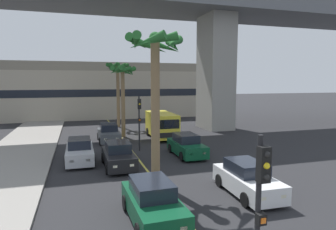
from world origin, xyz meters
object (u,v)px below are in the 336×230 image
at_px(traffic_light_median_near, 260,204).
at_px(palm_tree_near_median, 118,75).
at_px(car_queue_front, 109,133).
at_px(car_queue_fourth, 247,179).
at_px(palm_tree_mid_median, 155,66).
at_px(palm_tree_far_median, 123,80).
at_px(car_queue_sixth, 153,203).
at_px(delivery_van, 162,124).
at_px(car_queue_fifth, 80,151).
at_px(car_queue_third, 118,155).
at_px(traffic_light_median_far, 139,116).
at_px(car_queue_second, 187,146).

height_order(traffic_light_median_near, palm_tree_near_median, palm_tree_near_median).
distance_m(car_queue_front, car_queue_fourth, 15.15).
xyz_separation_m(palm_tree_near_median, palm_tree_mid_median, (-0.71, -19.81, 0.00)).
xyz_separation_m(car_queue_fourth, palm_tree_far_median, (-3.41, 16.14, 4.73)).
distance_m(car_queue_fourth, car_queue_sixth, 5.09).
xyz_separation_m(traffic_light_median_near, palm_tree_far_median, (0.46, 22.76, 2.73)).
relative_size(delivery_van, palm_tree_mid_median, 0.68).
relative_size(delivery_van, palm_tree_far_median, 0.78).
xyz_separation_m(car_queue_fifth, car_queue_sixth, (2.58, -9.42, 0.00)).
bearing_deg(delivery_van, car_queue_sixth, -106.95).
distance_m(car_queue_front, car_queue_third, 8.03).
distance_m(car_queue_fourth, palm_tree_near_median, 23.35).
height_order(car_queue_fifth, traffic_light_median_far, traffic_light_median_far).
xyz_separation_m(palm_tree_near_median, palm_tree_far_median, (-0.38, -6.39, -0.60)).
distance_m(car_queue_second, car_queue_sixth, 10.15).
relative_size(car_queue_second, palm_tree_near_median, 0.55).
xyz_separation_m(palm_tree_mid_median, palm_tree_far_median, (0.34, 13.41, -0.60)).
relative_size(car_queue_third, palm_tree_near_median, 0.55).
relative_size(car_queue_sixth, traffic_light_median_far, 0.98).
bearing_deg(palm_tree_far_median, palm_tree_mid_median, -91.44).
bearing_deg(palm_tree_mid_median, car_queue_front, 96.15).
height_order(car_queue_sixth, palm_tree_far_median, palm_tree_far_median).
xyz_separation_m(delivery_van, traffic_light_median_far, (-3.00, -4.44, 1.43)).
height_order(car_queue_second, traffic_light_median_far, traffic_light_median_far).
bearing_deg(car_queue_front, traffic_light_median_far, -65.73).
distance_m(car_queue_third, car_queue_fourth, 8.15).
bearing_deg(palm_tree_mid_median, traffic_light_median_far, 84.92).
distance_m(traffic_light_median_near, palm_tree_near_median, 29.36).
xyz_separation_m(delivery_van, palm_tree_near_median, (-2.94, 8.01, 4.76)).
bearing_deg(car_queue_fourth, car_queue_second, 91.33).
bearing_deg(palm_tree_mid_median, car_queue_fourth, -36.06).
xyz_separation_m(car_queue_second, car_queue_fourth, (0.18, -7.65, 0.00)).
bearing_deg(palm_tree_near_median, palm_tree_far_median, -93.37).
xyz_separation_m(car_queue_third, car_queue_fifth, (-2.29, 1.83, 0.00)).
distance_m(delivery_van, traffic_light_median_far, 5.55).
bearing_deg(car_queue_fourth, car_queue_sixth, -164.94).
distance_m(car_queue_second, traffic_light_median_far, 4.28).
distance_m(traffic_light_median_near, palm_tree_far_median, 22.93).
relative_size(car_queue_third, palm_tree_mid_median, 0.53).
height_order(car_queue_fifth, palm_tree_near_median, palm_tree_near_median).
relative_size(car_queue_sixth, palm_tree_mid_median, 0.53).
distance_m(car_queue_second, car_queue_fourth, 7.66).
bearing_deg(traffic_light_median_far, palm_tree_far_median, 93.00).
height_order(car_queue_second, car_queue_fourth, same).
bearing_deg(traffic_light_median_near, car_queue_third, 95.95).
distance_m(traffic_light_median_far, palm_tree_mid_median, 8.10).
bearing_deg(palm_tree_mid_median, car_queue_second, 54.09).
bearing_deg(delivery_van, palm_tree_near_median, 110.17).
xyz_separation_m(car_queue_third, delivery_van, (5.12, 8.25, 0.57)).
height_order(palm_tree_mid_median, palm_tree_far_median, palm_tree_mid_median).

